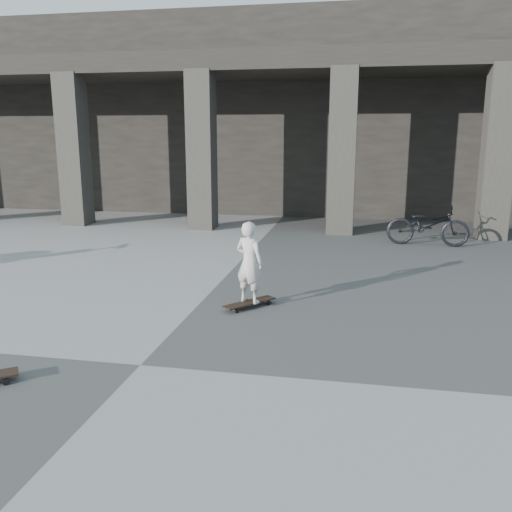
# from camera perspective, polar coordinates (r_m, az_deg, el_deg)

# --- Properties ---
(ground) EXTENTS (90.00, 90.00, 0.00)m
(ground) POSITION_cam_1_polar(r_m,az_deg,el_deg) (6.11, -12.08, -11.17)
(ground) COLOR #454543
(ground) RESTS_ON ground
(colonnade) EXTENTS (28.00, 8.82, 6.00)m
(colonnade) POSITION_cam_1_polar(r_m,az_deg,el_deg) (19.03, 4.22, 14.48)
(colonnade) COLOR black
(colonnade) RESTS_ON ground
(longboard) EXTENTS (0.69, 0.78, 0.08)m
(longboard) POSITION_cam_1_polar(r_m,az_deg,el_deg) (7.82, -0.70, -4.97)
(longboard) COLOR black
(longboard) RESTS_ON ground
(child) EXTENTS (0.50, 0.42, 1.17)m
(child) POSITION_cam_1_polar(r_m,az_deg,el_deg) (7.66, -0.71, -0.66)
(child) COLOR beige
(child) RESTS_ON longboard
(bicycle) EXTENTS (1.81, 0.75, 0.93)m
(bicycle) POSITION_cam_1_polar(r_m,az_deg,el_deg) (12.66, 17.62, 3.15)
(bicycle) COLOR black
(bicycle) RESTS_ON ground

